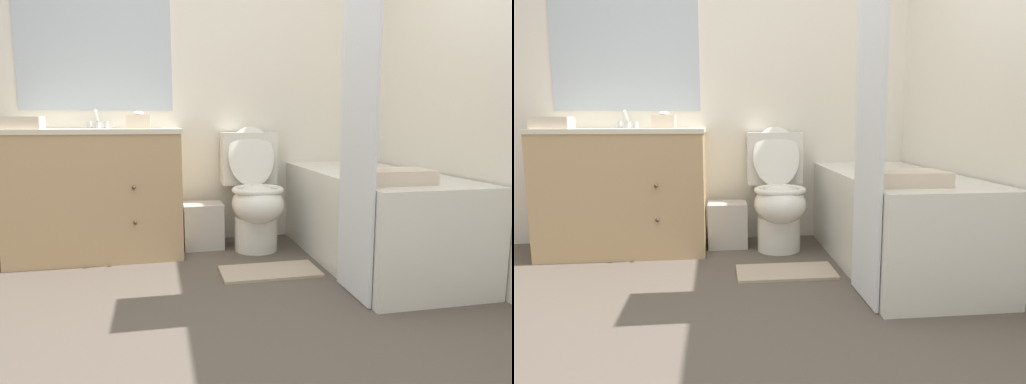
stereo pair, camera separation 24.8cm
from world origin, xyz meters
TOP-DOWN VIEW (x-y plane):
  - ground_plane at (0.00, 0.00)m, footprint 14.00×14.00m
  - wall_back at (-0.01, 1.78)m, footprint 8.00×0.06m
  - wall_right at (1.32, 0.88)m, footprint 0.05×2.76m
  - vanity_cabinet at (-0.75, 1.49)m, footprint 1.09×0.56m
  - sink_faucet at (-0.75, 1.68)m, footprint 0.14×0.12m
  - toilet at (0.28, 1.44)m, footprint 0.39×0.63m
  - bathtub at (0.95, 0.99)m, footprint 0.68×1.54m
  - shower_curtain at (0.59, 0.47)m, footprint 0.01×0.39m
  - wastebasket at (-0.07, 1.53)m, footprint 0.27×0.23m
  - tissue_box at (-0.48, 1.49)m, footprint 0.15×0.15m
  - hand_towel_folded at (-1.14, 1.34)m, footprint 0.23×0.16m
  - bath_towel_folded at (0.81, 0.49)m, footprint 0.35×0.24m
  - bath_mat at (0.26, 0.90)m, footprint 0.58×0.30m

SIDE VIEW (x-z plane):
  - ground_plane at x=0.00m, z-range 0.00..0.00m
  - bath_mat at x=0.26m, z-range 0.00..0.02m
  - wastebasket at x=-0.07m, z-range 0.00..0.32m
  - bathtub at x=0.95m, z-range 0.00..0.57m
  - toilet at x=0.28m, z-range -0.04..0.80m
  - vanity_cabinet at x=-0.75m, z-range 0.01..0.84m
  - bath_towel_folded at x=0.81m, z-range 0.57..0.64m
  - sink_faucet at x=-0.75m, z-range 0.81..0.93m
  - hand_towel_folded at x=-1.14m, z-range 0.84..0.91m
  - tissue_box at x=-0.48m, z-range 0.83..0.94m
  - shower_curtain at x=0.59m, z-range 0.00..1.87m
  - wall_right at x=1.32m, z-range 0.00..2.50m
  - wall_back at x=-0.01m, z-range 0.00..2.50m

